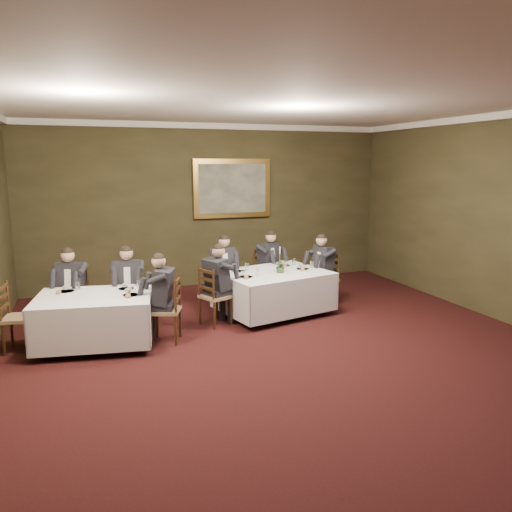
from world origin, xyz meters
TOP-DOWN VIEW (x-y plane):
  - ground at (0.00, 0.00)m, footprint 10.00×10.00m
  - ceiling at (0.00, 0.00)m, footprint 8.00×10.00m
  - back_wall at (0.00, 5.00)m, footprint 8.00×0.10m
  - crown_molding at (0.00, 0.00)m, footprint 8.00×10.00m
  - table_main at (0.47, 2.41)m, footprint 2.13×1.80m
  - table_second at (-2.60, 1.79)m, footprint 1.82×1.50m
  - chair_main_backleft at (-0.23, 3.23)m, footprint 0.45×0.43m
  - diner_main_backleft at (-0.23, 3.22)m, footprint 0.42×0.49m
  - chair_main_backright at (0.74, 3.46)m, footprint 0.58×0.57m
  - diner_main_backright at (0.75, 3.44)m, footprint 0.57×0.61m
  - chair_main_endleft at (-0.68, 2.15)m, footprint 0.56×0.57m
  - diner_main_endleft at (-0.67, 2.15)m, footprint 0.60×0.56m
  - chair_main_endright at (1.62, 2.67)m, footprint 0.49×0.51m
  - diner_main_endright at (1.61, 2.67)m, footprint 0.54×0.48m
  - chair_sec_backleft at (-2.91, 2.69)m, footprint 0.56×0.55m
  - diner_sec_backleft at (-2.91, 2.68)m, footprint 0.54×0.59m
  - chair_sec_backright at (-2.03, 2.56)m, footprint 0.50×0.49m
  - diner_sec_backright at (-2.04, 2.54)m, footprint 0.48×0.54m
  - chair_sec_endright at (-1.57, 1.62)m, footprint 0.55×0.56m
  - diner_sec_endright at (-1.58, 1.63)m, footprint 0.59×0.54m
  - chair_sec_endleft at (-3.63, 1.94)m, footprint 0.49×0.50m
  - centerpiece at (0.57, 2.32)m, footprint 0.31×0.29m
  - candlestick at (0.63, 2.52)m, footprint 0.06×0.06m
  - place_setting_table_main at (-0.05, 2.71)m, footprint 0.33×0.31m
  - place_setting_table_second at (-2.93, 2.22)m, footprint 0.33×0.31m
  - painting at (0.47, 4.94)m, footprint 1.74×0.09m

SIDE VIEW (x-z plane):
  - ground at x=0.00m, z-range 0.00..0.00m
  - chair_main_backleft at x=-0.23m, z-range -0.22..0.78m
  - chair_main_backright at x=0.74m, z-range -0.22..0.78m
  - chair_main_endleft at x=-0.68m, z-range -0.22..0.78m
  - chair_main_endright at x=1.62m, z-range -0.22..0.78m
  - chair_sec_backleft at x=-2.91m, z-range -0.22..0.78m
  - chair_sec_backright at x=-2.03m, z-range -0.22..0.78m
  - chair_sec_endright at x=-1.57m, z-range -0.22..0.78m
  - chair_sec_endleft at x=-3.63m, z-range -0.22..0.78m
  - table_second at x=-2.60m, z-range 0.12..0.78m
  - table_main at x=0.47m, z-range 0.12..0.78m
  - diner_main_backleft at x=-0.23m, z-range -0.16..1.19m
  - diner_main_backright at x=0.75m, z-range -0.16..1.19m
  - diner_main_endleft at x=-0.67m, z-range -0.16..1.19m
  - diner_main_endright at x=1.61m, z-range -0.16..1.19m
  - diner_sec_backleft at x=-2.91m, z-range -0.16..1.19m
  - diner_sec_backright at x=-2.04m, z-range -0.16..1.19m
  - diner_sec_endright at x=-1.58m, z-range -0.16..1.19m
  - place_setting_table_main at x=-0.05m, z-range 0.73..0.87m
  - place_setting_table_second at x=-2.93m, z-range 0.73..0.87m
  - centerpiece at x=0.57m, z-range 0.77..1.03m
  - candlestick at x=0.63m, z-range 0.71..1.15m
  - back_wall at x=0.00m, z-range 0.00..3.50m
  - painting at x=0.47m, z-range 1.48..2.76m
  - crown_molding at x=0.00m, z-range 3.38..3.50m
  - ceiling at x=0.00m, z-range 3.45..3.55m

